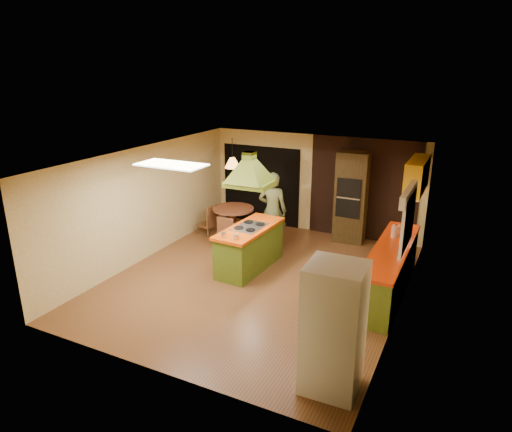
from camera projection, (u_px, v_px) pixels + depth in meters
The scene contains 21 objects.
ground at pixel (258, 279), 9.22m from camera, with size 6.50×6.50×0.00m, color brown.
room_walls at pixel (259, 221), 8.83m from camera, with size 5.50×6.50×6.50m.
ceiling_plane at pixel (259, 157), 8.44m from camera, with size 6.50×6.50×0.00m, color silver.
brick_panel at pixel (363, 190), 11.06m from camera, with size 2.64×0.03×2.50m, color #381E14.
nook_opening at pixel (261, 185), 12.27m from camera, with size 2.20×0.03×2.10m, color black.
right_counter at pixel (390, 270), 8.56m from camera, with size 0.62×3.05×0.92m.
upper_cabinets at pixel (417, 176), 9.41m from camera, with size 0.34×1.40×0.70m, color yellow.
window_right at pixel (409, 208), 7.88m from camera, with size 0.12×1.35×1.06m.
fluor_panel at pixel (171, 165), 7.88m from camera, with size 1.20×0.60×0.03m, color white.
kitchen_island at pixel (250, 247), 9.62m from camera, with size 0.85×1.88×0.94m.
range_hood at pixel (249, 164), 9.05m from camera, with size 0.92×0.67×0.78m.
man at pixel (273, 211), 10.58m from camera, with size 0.67×0.44×1.83m, color brown.
refrigerator at pixel (333, 329), 5.87m from camera, with size 0.74×0.70×1.79m, color white.
wall_oven at pixel (351, 197), 10.95m from camera, with size 0.76×0.64×2.21m.
dining_table at pixel (233, 217), 11.35m from camera, with size 1.02×1.02×0.77m.
chair_left at pixel (208, 219), 11.60m from camera, with size 0.43×0.43×0.78m, color brown, non-canonical shape.
chair_near at pixel (229, 231), 10.73m from camera, with size 0.44×0.44×0.80m, color brown, non-canonical shape.
pendant_lamp at pixel (232, 163), 10.92m from camera, with size 0.38×0.38×0.24m, color #FF9E3F.
canister_large at pixel (395, 231), 8.90m from camera, with size 0.16×0.16×0.23m, color beige.
canister_medium at pixel (397, 229), 9.08m from camera, with size 0.13×0.13×0.18m, color beige.
canister_small at pixel (395, 233), 8.90m from camera, with size 0.13×0.13×0.17m, color beige.
Camera 1 is at (3.65, -7.51, 4.12)m, focal length 32.00 mm.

